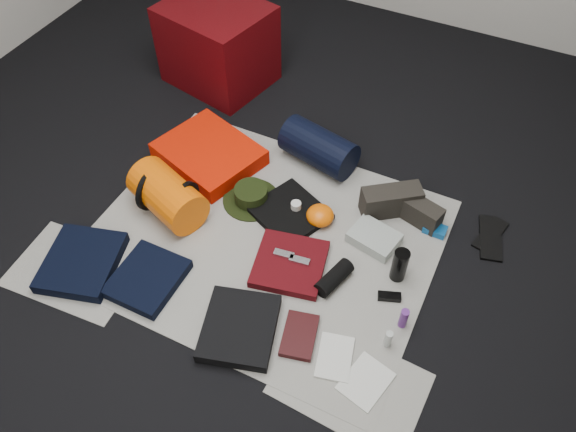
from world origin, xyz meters
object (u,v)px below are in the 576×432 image
at_px(red_cabinet, 218,45).
at_px(water_bottle, 400,265).
at_px(sleeping_pad, 209,154).
at_px(compact_camera, 383,247).
at_px(stuff_sack, 168,195).
at_px(navy_duffel, 319,147).
at_px(paperback_book, 299,335).

bearing_deg(red_cabinet, water_bottle, -20.47).
distance_m(sleeping_pad, compact_camera, 1.07).
bearing_deg(stuff_sack, navy_duffel, 50.93).
distance_m(stuff_sack, paperback_book, 0.96).
distance_m(sleeping_pad, navy_duffel, 0.59).
height_order(stuff_sack, paperback_book, stuff_sack).
relative_size(sleeping_pad, stuff_sack, 1.33).
bearing_deg(navy_duffel, compact_camera, -25.49).
relative_size(stuff_sack, compact_camera, 3.95).
bearing_deg(water_bottle, compact_camera, 134.28).
height_order(sleeping_pad, stuff_sack, stuff_sack).
relative_size(water_bottle, paperback_book, 0.85).
xyz_separation_m(red_cabinet, water_bottle, (1.48, -0.94, -0.15)).
distance_m(water_bottle, paperback_book, 0.55).
xyz_separation_m(stuff_sack, compact_camera, (1.04, 0.24, -0.09)).
height_order(navy_duffel, compact_camera, navy_duffel).
bearing_deg(water_bottle, red_cabinet, 147.51).
bearing_deg(compact_camera, stuff_sack, -134.66).
distance_m(compact_camera, paperback_book, 0.61).
bearing_deg(red_cabinet, sleeping_pad, -52.50).
distance_m(sleeping_pad, stuff_sack, 0.40).
height_order(red_cabinet, compact_camera, red_cabinet).
xyz_separation_m(sleeping_pad, navy_duffel, (0.54, 0.25, 0.06)).
relative_size(stuff_sack, navy_duffel, 0.96).
bearing_deg(navy_duffel, stuff_sack, -116.18).
bearing_deg(red_cabinet, compact_camera, -19.15).
relative_size(navy_duffel, compact_camera, 4.11).
distance_m(red_cabinet, paperback_book, 1.88).
xyz_separation_m(red_cabinet, compact_camera, (1.37, -0.83, -0.22)).
relative_size(compact_camera, paperback_book, 0.46).
xyz_separation_m(red_cabinet, sleeping_pad, (0.32, -0.67, -0.19)).
xyz_separation_m(water_bottle, compact_camera, (-0.11, 0.12, -0.07)).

